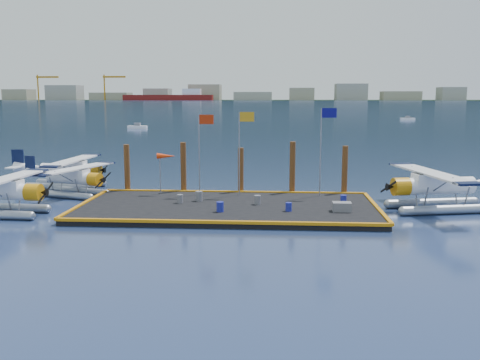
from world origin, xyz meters
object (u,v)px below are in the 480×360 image
object	(u,v)px
drum_3	(220,207)
piling_0	(127,170)
piling_3	(292,169)
seaplane_a	(0,194)
piling_1	(183,169)
seaplane_c	(69,171)
piling_4	(345,172)
crate	(342,207)
flagpole_red	(202,142)
drum_2	(257,200)
flagpole_yellow	(242,140)
flagpole_blue	(324,138)
drum_1	(289,207)
piling_2	(241,172)
seaplane_d	(436,188)
drum_4	(343,199)
seaplane_b	(73,180)
drum_0	(180,199)
drum_5	(199,196)
windsock	(166,157)

from	to	relation	value
drum_3	piling_0	world-z (taller)	piling_0
drum_3	piling_3	xyz separation A→B (m)	(4.81, 7.56, 1.43)
seaplane_a	piling_1	bearing A→B (deg)	129.15
seaplane_c	piling_4	world-z (taller)	piling_4
crate	flagpole_red	bearing A→B (deg)	151.61
drum_2	flagpole_yellow	world-z (taller)	flagpole_yellow
drum_2	crate	distance (m)	5.82
piling_1	flagpole_blue	bearing A→B (deg)	-8.51
drum_1	piling_2	distance (m)	8.03
seaplane_d	piling_4	size ratio (longest dim) A/B	2.53
drum_4	seaplane_d	bearing A→B (deg)	-0.24
seaplane_b	flagpole_red	distance (m)	10.76
seaplane_c	piling_2	distance (m)	15.10
piling_1	drum_0	bearing A→B (deg)	-83.04
drum_5	seaplane_d	bearing A→B (deg)	-0.97
drum_0	crate	xyz separation A→B (m)	(10.91, -1.97, 0.00)
drum_5	piling_4	xyz separation A→B (m)	(10.68, 4.14, 1.25)
drum_5	piling_0	distance (m)	7.66
drum_2	crate	xyz separation A→B (m)	(5.52, -1.86, -0.02)
piling_3	piling_4	world-z (taller)	piling_3
drum_0	piling_3	world-z (taller)	piling_3
seaplane_a	drum_2	distance (m)	16.98
seaplane_c	drum_2	world-z (taller)	seaplane_c
drum_1	drum_5	size ratio (longest dim) A/B	0.82
seaplane_c	drum_1	bearing A→B (deg)	64.73
flagpole_red	piling_2	distance (m)	4.07
drum_1	piling_2	bearing A→B (deg)	116.90
piling_0	seaplane_a	bearing A→B (deg)	-128.36
crate	piling_0	xyz separation A→B (m)	(-16.02, 6.90, 1.30)
drum_3	flagpole_yellow	world-z (taller)	flagpole_yellow
drum_3	piling_1	distance (m)	8.52
piling_0	drum_1	bearing A→B (deg)	-29.35
seaplane_d	piling_1	size ratio (longest dim) A/B	2.40
drum_2	drum_5	world-z (taller)	drum_5
drum_0	drum_2	bearing A→B (deg)	-1.11
seaplane_c	flagpole_yellow	bearing A→B (deg)	76.59
piling_1	piling_4	size ratio (longest dim) A/B	1.05
piling_4	seaplane_b	bearing A→B (deg)	-177.56
seaplane_b	seaplane_c	distance (m)	4.12
flagpole_red	crate	bearing A→B (deg)	-28.39
flagpole_yellow	piling_0	bearing A→B (deg)	170.14
windsock	piling_4	bearing A→B (deg)	6.75
seaplane_d	drum_4	distance (m)	6.24
seaplane_a	piling_0	distance (m)	10.06
windsock	piling_4	size ratio (longest dim) A/B	0.78
drum_1	drum_2	world-z (taller)	drum_2
drum_0	flagpole_yellow	bearing A→B (deg)	39.12
drum_4	windsock	distance (m)	13.48
seaplane_b	drum_1	bearing A→B (deg)	88.24
windsock	piling_1	world-z (taller)	piling_1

